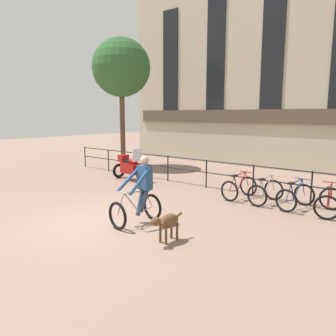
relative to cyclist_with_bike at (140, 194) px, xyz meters
name	(u,v)px	position (x,y,z in m)	size (l,w,h in m)	color
ground_plane	(92,222)	(-0.97, -0.74, -0.76)	(60.00, 60.00, 0.00)	#8E7060
canal_railing	(206,169)	(-0.97, 4.46, -0.05)	(15.05, 0.05, 1.05)	black
building_facade	(275,61)	(-0.97, 10.25, 4.47)	(18.00, 0.72, 10.51)	#BCB299
cyclist_with_bike	(140,194)	(0.00, 0.00, 0.00)	(0.79, 1.23, 1.70)	black
dog	(167,222)	(1.33, -0.52, -0.31)	(0.29, 0.96, 0.64)	brown
parked_motorcycle	(130,167)	(-4.12, 3.55, -0.20)	(1.82, 0.82, 1.35)	black
parked_bicycle_near_lamp	(239,188)	(0.73, 3.80, -0.41)	(0.78, 1.18, 0.86)	black
parked_bicycle_mid_left	(266,192)	(1.64, 3.80, -0.41)	(0.74, 1.16, 0.86)	black
parked_bicycle_mid_right	(295,197)	(2.54, 3.80, -0.41)	(0.82, 1.20, 0.86)	black
parked_bicycle_far_end	(329,202)	(3.45, 3.80, -0.41)	(0.81, 1.19, 0.86)	black
tree_canalside_left	(121,68)	(-7.18, 5.93, 4.26)	(2.95, 2.95, 6.53)	brown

